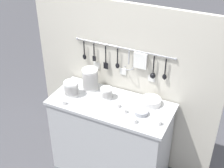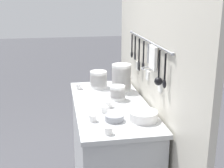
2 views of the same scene
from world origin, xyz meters
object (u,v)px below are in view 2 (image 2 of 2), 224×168
Objects in this scene: cup_beside_plates at (79,87)px; bowl_stack_wide_centre at (99,79)px; bowl_stack_nested_right at (121,77)px; cup_back_left at (109,104)px; plate_stack at (143,116)px; bowl_stack_short_front at (118,93)px; steel_mixing_bowl at (114,118)px; cup_back_right at (108,130)px; cup_centre at (93,118)px; cup_front_left at (104,109)px.

bowl_stack_wide_centre is at bearing 96.44° from cup_beside_plates.
cup_beside_plates is (-0.10, -0.36, -0.09)m from bowl_stack_nested_right.
bowl_stack_wide_centre is 0.51m from cup_back_left.
bowl_stack_nested_right is at bearing -178.94° from plate_stack.
plate_stack is at bearing 33.71° from cup_back_left.
bowl_stack_nested_right is 0.25m from bowl_stack_short_front.
steel_mixing_bowl is at bearing -13.88° from bowl_stack_short_front.
plate_stack is at bearing 14.00° from bowl_stack_wide_centre.
cup_back_right is (0.96, -0.07, -0.05)m from bowl_stack_wide_centre.
cup_back_right is at bearing -4.06° from bowl_stack_wide_centre.
cup_centre is at bearing -161.28° from cup_back_right.
bowl_stack_short_front is 0.43m from cup_beside_plates.
cup_back_left and cup_front_left have the same top height.
cup_back_left is at bearing 151.81° from cup_front_left.
bowl_stack_nested_right is 1.80× the size of steel_mixing_bowl.
cup_beside_plates is (-0.74, -0.18, 0.00)m from steel_mixing_bowl.
cup_centre is (-0.21, -0.07, 0.00)m from cup_back_right.
cup_back_right and cup_beside_plates have the same top height.
cup_back_right is at bearing 6.66° from cup_beside_plates.
cup_back_left is (0.39, -0.17, -0.09)m from bowl_stack_nested_right.
cup_centre is (0.40, -0.24, -0.03)m from bowl_stack_short_front.
bowl_stack_short_front reaches higher than cup_back_right.
steel_mixing_bowl is 2.51× the size of cup_back_right.
bowl_stack_short_front reaches higher than steel_mixing_bowl.
cup_front_left is at bearing -164.40° from steel_mixing_bowl.
cup_centre is (0.63, -0.32, -0.09)m from bowl_stack_nested_right.
bowl_stack_wide_centre reaches higher than plate_stack.
bowl_stack_nested_right is at bearing 161.14° from bowl_stack_short_front.
steel_mixing_bowl is at bearing 84.30° from cup_centre.
bowl_stack_wide_centre is 0.77× the size of plate_stack.
cup_front_left is at bearing -24.66° from bowl_stack_nested_right.
bowl_stack_short_front is 0.93× the size of steel_mixing_bowl.
bowl_stack_nested_right is at bearing 156.24° from cup_back_left.
bowl_stack_wide_centre is at bearing 175.94° from cup_back_right.
bowl_stack_wide_centre reaches higher than cup_front_left.
cup_front_left is at bearing 13.19° from cup_beside_plates.
cup_centre is at bearing -27.13° from bowl_stack_nested_right.
plate_stack is 0.85m from cup_beside_plates.
cup_back_right is at bearing -16.77° from bowl_stack_nested_right.
cup_beside_plates is at bearing -158.98° from cup_back_left.
cup_back_left is at bearing -23.76° from bowl_stack_nested_right.
bowl_stack_nested_right reaches higher than cup_back_left.
plate_stack is 3.78× the size of cup_front_left.
plate_stack is 3.78× the size of cup_centre.
cup_front_left is (-0.14, 0.10, 0.00)m from cup_centre.
cup_back_right is 1.00× the size of cup_front_left.
plate_stack is at bearing 25.94° from cup_beside_plates.
bowl_stack_nested_right is 0.67m from plate_stack.
bowl_stack_wide_centre reaches higher than cup_centre.
bowl_stack_short_front is at bearing 148.66° from cup_centre.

